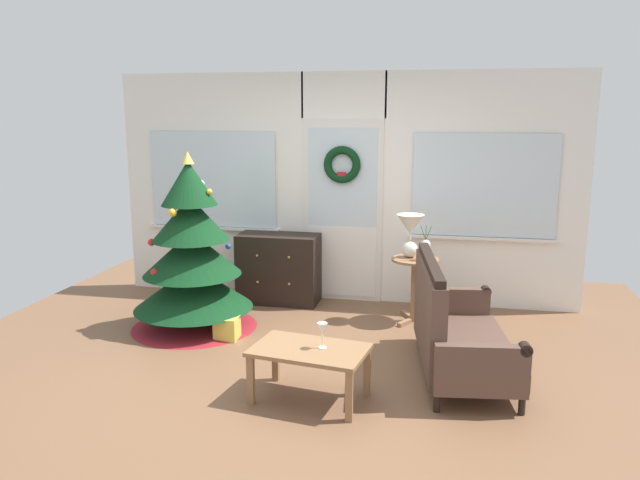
{
  "coord_description": "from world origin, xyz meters",
  "views": [
    {
      "loc": [
        1.13,
        -4.71,
        2.12
      ],
      "look_at": [
        0.05,
        0.55,
        1.0
      ],
      "focal_mm": 34.63,
      "sensor_mm": 36.0,
      "label": 1
    }
  ],
  "objects_px": {
    "settee_sofa": "(452,329)",
    "wine_glass": "(322,330)",
    "table_lamp": "(410,230)",
    "coffee_table": "(310,356)",
    "side_table": "(415,277)",
    "flower_vase": "(425,249)",
    "gift_box": "(227,328)",
    "dresser_cabinet": "(279,268)",
    "christmas_tree": "(192,262)"
  },
  "relations": [
    {
      "from": "dresser_cabinet",
      "to": "table_lamp",
      "type": "xyz_separation_m",
      "value": [
        1.47,
        -0.32,
        0.56
      ]
    },
    {
      "from": "side_table",
      "to": "flower_vase",
      "type": "height_order",
      "value": "flower_vase"
    },
    {
      "from": "flower_vase",
      "to": "gift_box",
      "type": "distance_m",
      "value": 2.09
    },
    {
      "from": "side_table",
      "to": "wine_glass",
      "type": "distance_m",
      "value": 2.01
    },
    {
      "from": "coffee_table",
      "to": "wine_glass",
      "type": "relative_size",
      "value": 4.66
    },
    {
      "from": "coffee_table",
      "to": "gift_box",
      "type": "height_order",
      "value": "coffee_table"
    },
    {
      "from": "dresser_cabinet",
      "to": "gift_box",
      "type": "bearing_deg",
      "value": -97.89
    },
    {
      "from": "table_lamp",
      "to": "coffee_table",
      "type": "relative_size",
      "value": 0.48
    },
    {
      "from": "gift_box",
      "to": "dresser_cabinet",
      "type": "bearing_deg",
      "value": 82.11
    },
    {
      "from": "table_lamp",
      "to": "dresser_cabinet",
      "type": "bearing_deg",
      "value": 167.83
    },
    {
      "from": "dresser_cabinet",
      "to": "wine_glass",
      "type": "relative_size",
      "value": 4.64
    },
    {
      "from": "dresser_cabinet",
      "to": "settee_sofa",
      "type": "height_order",
      "value": "settee_sofa"
    },
    {
      "from": "flower_vase",
      "to": "gift_box",
      "type": "height_order",
      "value": "flower_vase"
    },
    {
      "from": "side_table",
      "to": "gift_box",
      "type": "distance_m",
      "value": 1.95
    },
    {
      "from": "settee_sofa",
      "to": "wine_glass",
      "type": "xyz_separation_m",
      "value": [
        -0.94,
        -0.69,
        0.17
      ]
    },
    {
      "from": "side_table",
      "to": "gift_box",
      "type": "bearing_deg",
      "value": -152.77
    },
    {
      "from": "christmas_tree",
      "to": "wine_glass",
      "type": "height_order",
      "value": "christmas_tree"
    },
    {
      "from": "christmas_tree",
      "to": "coffee_table",
      "type": "height_order",
      "value": "christmas_tree"
    },
    {
      "from": "coffee_table",
      "to": "gift_box",
      "type": "relative_size",
      "value": 4.22
    },
    {
      "from": "table_lamp",
      "to": "coffee_table",
      "type": "bearing_deg",
      "value": -106.85
    },
    {
      "from": "dresser_cabinet",
      "to": "wine_glass",
      "type": "height_order",
      "value": "dresser_cabinet"
    },
    {
      "from": "christmas_tree",
      "to": "wine_glass",
      "type": "bearing_deg",
      "value": -39.61
    },
    {
      "from": "christmas_tree",
      "to": "side_table",
      "type": "relative_size",
      "value": 2.64
    },
    {
      "from": "dresser_cabinet",
      "to": "table_lamp",
      "type": "bearing_deg",
      "value": -12.17
    },
    {
      "from": "settee_sofa",
      "to": "table_lamp",
      "type": "distance_m",
      "value": 1.47
    },
    {
      "from": "christmas_tree",
      "to": "side_table",
      "type": "bearing_deg",
      "value": 16.24
    },
    {
      "from": "dresser_cabinet",
      "to": "gift_box",
      "type": "distance_m",
      "value": 1.28
    },
    {
      "from": "christmas_tree",
      "to": "gift_box",
      "type": "height_order",
      "value": "christmas_tree"
    },
    {
      "from": "christmas_tree",
      "to": "flower_vase",
      "type": "distance_m",
      "value": 2.32
    },
    {
      "from": "flower_vase",
      "to": "side_table",
      "type": "bearing_deg",
      "value": 149.04
    },
    {
      "from": "table_lamp",
      "to": "settee_sofa",
      "type": "bearing_deg",
      "value": -71.3
    },
    {
      "from": "flower_vase",
      "to": "coffee_table",
      "type": "relative_size",
      "value": 0.38
    },
    {
      "from": "settee_sofa",
      "to": "side_table",
      "type": "distance_m",
      "value": 1.3
    },
    {
      "from": "settee_sofa",
      "to": "dresser_cabinet",
      "type": "bearing_deg",
      "value": 140.05
    },
    {
      "from": "table_lamp",
      "to": "wine_glass",
      "type": "xyz_separation_m",
      "value": [
        -0.51,
        -1.97,
        -0.4
      ]
    },
    {
      "from": "flower_vase",
      "to": "coffee_table",
      "type": "xyz_separation_m",
      "value": [
        -0.76,
        -1.89,
        -0.44
      ]
    },
    {
      "from": "christmas_tree",
      "to": "side_table",
      "type": "xyz_separation_m",
      "value": [
        2.14,
        0.62,
        -0.19
      ]
    },
    {
      "from": "flower_vase",
      "to": "coffee_table",
      "type": "height_order",
      "value": "flower_vase"
    },
    {
      "from": "wine_glass",
      "to": "gift_box",
      "type": "xyz_separation_m",
      "value": [
        -1.14,
        1.05,
        -0.44
      ]
    },
    {
      "from": "flower_vase",
      "to": "gift_box",
      "type": "xyz_separation_m",
      "value": [
        -1.81,
        -0.82,
        -0.67
      ]
    },
    {
      "from": "side_table",
      "to": "dresser_cabinet",
      "type": "bearing_deg",
      "value": 166.87
    },
    {
      "from": "table_lamp",
      "to": "wine_glass",
      "type": "relative_size",
      "value": 2.26
    },
    {
      "from": "christmas_tree",
      "to": "flower_vase",
      "type": "height_order",
      "value": "christmas_tree"
    },
    {
      "from": "dresser_cabinet",
      "to": "side_table",
      "type": "relative_size",
      "value": 1.36
    },
    {
      "from": "gift_box",
      "to": "settee_sofa",
      "type": "bearing_deg",
      "value": -9.89
    },
    {
      "from": "christmas_tree",
      "to": "settee_sofa",
      "type": "height_order",
      "value": "christmas_tree"
    },
    {
      "from": "christmas_tree",
      "to": "gift_box",
      "type": "bearing_deg",
      "value": -30.14
    },
    {
      "from": "settee_sofa",
      "to": "wine_glass",
      "type": "relative_size",
      "value": 8.17
    },
    {
      "from": "side_table",
      "to": "flower_vase",
      "type": "relative_size",
      "value": 1.9
    },
    {
      "from": "table_lamp",
      "to": "gift_box",
      "type": "height_order",
      "value": "table_lamp"
    }
  ]
}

